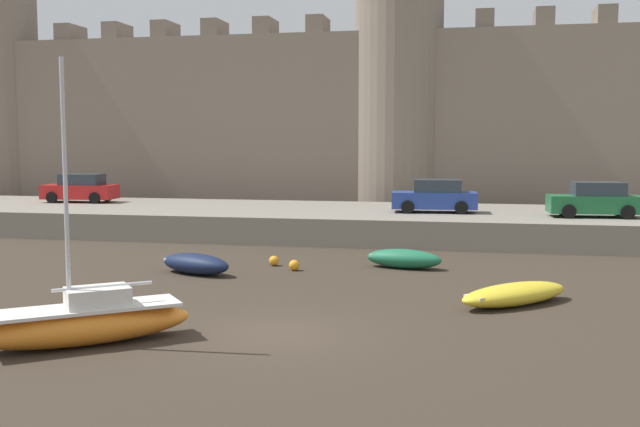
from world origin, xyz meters
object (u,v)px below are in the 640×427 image
(rowboat_near_channel_right, at_px, (515,294))
(car_quay_centre_west, at_px, (435,197))
(mooring_buoy_near_shore, at_px, (294,265))
(car_quay_west, at_px, (80,189))
(rowboat_foreground_right, at_px, (196,263))
(rowboat_midflat_right, at_px, (404,258))
(mooring_buoy_mid_mud, at_px, (274,261))
(car_quay_centre_east, at_px, (595,200))
(sailboat_near_channel_left, at_px, (83,322))

(rowboat_near_channel_right, height_order, car_quay_centre_west, car_quay_centre_west)
(mooring_buoy_near_shore, distance_m, car_quay_west, 19.96)
(rowboat_foreground_right, xyz_separation_m, car_quay_centre_west, (7.92, 11.78, 1.67))
(rowboat_near_channel_right, bearing_deg, rowboat_midflat_right, 123.70)
(rowboat_foreground_right, bearing_deg, mooring_buoy_mid_mud, 45.31)
(car_quay_centre_east, relative_size, car_quay_west, 1.00)
(rowboat_near_channel_right, distance_m, mooring_buoy_near_shore, 8.84)
(mooring_buoy_mid_mud, height_order, mooring_buoy_near_shore, mooring_buoy_near_shore)
(sailboat_near_channel_left, relative_size, mooring_buoy_mid_mud, 17.33)
(mooring_buoy_near_shore, bearing_deg, rowboat_near_channel_right, -29.33)
(car_quay_west, bearing_deg, rowboat_midflat_right, -29.45)
(mooring_buoy_mid_mud, xyz_separation_m, car_quay_west, (-14.55, 11.46, 1.87))
(mooring_buoy_mid_mud, distance_m, mooring_buoy_near_shore, 1.35)
(mooring_buoy_near_shore, relative_size, car_quay_west, 0.10)
(mooring_buoy_near_shore, bearing_deg, rowboat_foreground_right, -156.63)
(rowboat_near_channel_right, distance_m, car_quay_centre_east, 14.60)
(rowboat_near_channel_right, height_order, mooring_buoy_near_shore, rowboat_near_channel_right)
(rowboat_midflat_right, bearing_deg, mooring_buoy_mid_mud, -174.77)
(sailboat_near_channel_left, bearing_deg, car_quay_centre_west, 71.44)
(sailboat_near_channel_left, distance_m, rowboat_midflat_right, 13.75)
(rowboat_foreground_right, xyz_separation_m, mooring_buoy_mid_mud, (2.30, 2.32, -0.20))
(rowboat_foreground_right, bearing_deg, rowboat_near_channel_right, -14.73)
(rowboat_foreground_right, height_order, rowboat_midflat_right, rowboat_foreground_right)
(rowboat_foreground_right, distance_m, car_quay_centre_west, 14.29)
(rowboat_near_channel_right, distance_m, rowboat_midflat_right, 6.82)
(sailboat_near_channel_left, height_order, car_quay_centre_east, sailboat_near_channel_left)
(rowboat_midflat_right, xyz_separation_m, mooring_buoy_mid_mud, (-4.94, -0.45, -0.19))
(rowboat_foreground_right, relative_size, rowboat_midflat_right, 1.05)
(rowboat_near_channel_right, xyz_separation_m, car_quay_centre_east, (4.23, 13.87, 1.73))
(mooring_buoy_mid_mud, distance_m, car_quay_centre_east, 15.69)
(sailboat_near_channel_left, xyz_separation_m, car_quay_west, (-13.07, 23.16, 1.51))
(car_quay_centre_east, bearing_deg, mooring_buoy_near_shore, -141.39)
(rowboat_foreground_right, xyz_separation_m, mooring_buoy_near_shore, (3.31, 1.43, -0.19))
(rowboat_near_channel_right, relative_size, mooring_buoy_mid_mud, 9.71)
(rowboat_near_channel_right, bearing_deg, sailboat_near_channel_left, -147.58)
(mooring_buoy_near_shore, distance_m, car_quay_centre_east, 15.40)
(car_quay_centre_west, bearing_deg, mooring_buoy_near_shore, -113.98)
(mooring_buoy_near_shore, bearing_deg, car_quay_centre_west, 66.02)
(rowboat_near_channel_right, bearing_deg, mooring_buoy_near_shore, 150.67)
(rowboat_near_channel_right, xyz_separation_m, mooring_buoy_mid_mud, (-8.72, 5.22, -0.14))
(car_quay_centre_east, height_order, car_quay_west, same)
(mooring_buoy_mid_mud, relative_size, car_quay_west, 0.09)
(mooring_buoy_mid_mud, height_order, car_quay_centre_east, car_quay_centre_east)
(sailboat_near_channel_left, distance_m, mooring_buoy_mid_mud, 11.80)
(mooring_buoy_mid_mud, relative_size, mooring_buoy_near_shore, 0.97)
(rowboat_midflat_right, relative_size, car_quay_centre_east, 0.72)
(rowboat_foreground_right, height_order, car_quay_west, car_quay_west)
(rowboat_foreground_right, relative_size, mooring_buoy_mid_mud, 8.28)
(rowboat_midflat_right, xyz_separation_m, car_quay_centre_east, (8.02, 8.20, 1.68))
(rowboat_midflat_right, height_order, mooring_buoy_mid_mud, rowboat_midflat_right)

